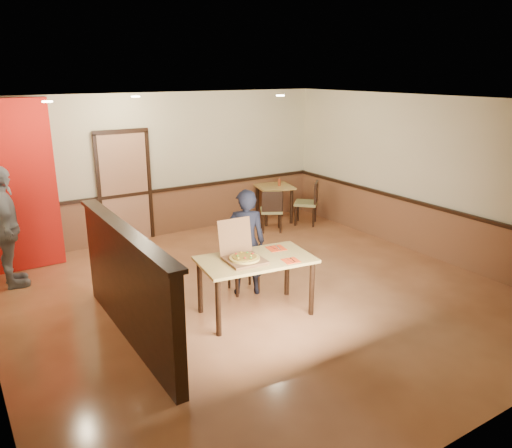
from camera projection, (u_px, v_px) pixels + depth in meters
The scene contains 26 objects.
floor at pixel (259, 295), 7.38m from camera, with size 7.00×7.00×0.00m, color #C87D4D.
ceiling at pixel (259, 101), 6.56m from camera, with size 7.00×7.00×0.00m, color black.
wall_back at pixel (162, 166), 9.79m from camera, with size 7.00×7.00×0.00m, color beige.
wall_right at pixel (426, 177), 8.77m from camera, with size 7.00×7.00×0.00m, color beige.
wainscot_back at pixel (166, 212), 10.05m from camera, with size 7.00×0.04×0.90m, color brown.
chair_rail_back at pixel (165, 190), 9.89m from camera, with size 7.00×0.06×0.06m, color black.
wainscot_right at pixel (419, 228), 9.03m from camera, with size 0.04×7.00×0.90m, color brown.
chair_rail_right at pixel (421, 203), 8.89m from camera, with size 0.06×7.00×0.06m, color black.
back_door at pixel (125, 188), 9.45m from camera, with size 0.90×0.06×2.10m, color tan.
booth_partition at pixel (128, 284), 5.98m from camera, with size 0.20×3.10×1.44m.
red_accent_panel at pixel (3, 188), 7.90m from camera, with size 1.60×0.20×2.78m, color red.
spot_a at pixel (47, 102), 6.83m from camera, with size 0.14×0.14×0.02m, color #F8E7AE.
spot_b at pixel (136, 96), 8.17m from camera, with size 0.14×0.14×0.02m, color #F8E7AE.
spot_c at pixel (280, 96), 8.49m from camera, with size 0.14×0.14×0.02m, color #F8E7AE.
main_table at pixel (256, 266), 6.64m from camera, with size 1.60×1.05×0.81m.
diner_chair at pixel (242, 261), 7.47m from camera, with size 0.47×0.47×0.83m.
side_chair_left at pixel (272, 209), 10.18m from camera, with size 0.59×0.59×0.88m.
side_chair_right at pixel (309, 201), 10.68m from camera, with size 0.65×0.65×0.94m.
side_table at pixel (274, 194), 10.88m from camera, with size 0.90×0.90×0.79m.
diner at pixel (246, 242), 7.25m from camera, with size 0.58×0.38×1.59m, color black.
passerby at pixel (6, 228), 7.45m from camera, with size 1.10×0.46×1.87m, color gray.
pizza_box at pixel (243, 256), 6.52m from camera, with size 0.51×0.59×0.50m.
pizza at pixel (245, 258), 6.48m from camera, with size 0.40×0.40×0.03m, color gold.
napkin_near at pixel (291, 261), 6.52m from camera, with size 0.23×0.23×0.01m.
napkin_far at pixel (276, 248), 6.97m from camera, with size 0.27×0.27×0.01m.
condiment at pixel (279, 182), 10.80m from camera, with size 0.06×0.06×0.15m, color #9A3D1C.
Camera 1 is at (-3.66, -5.67, 3.18)m, focal length 35.00 mm.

